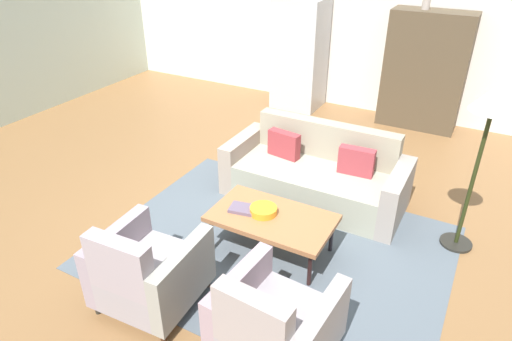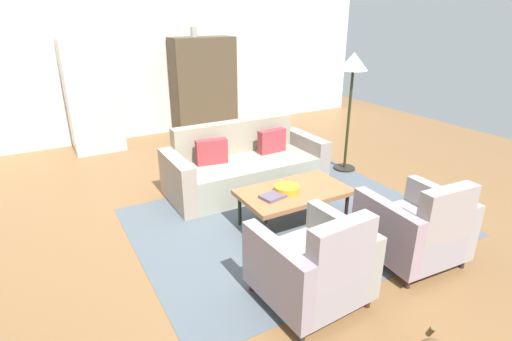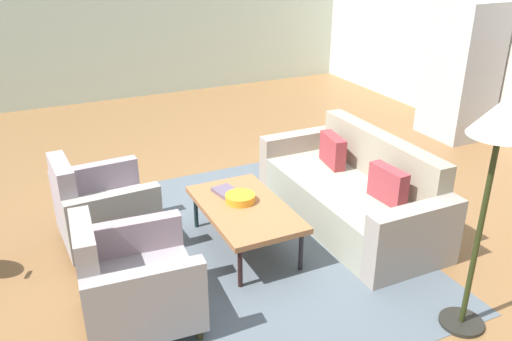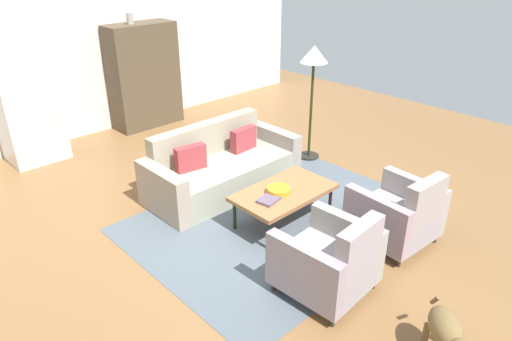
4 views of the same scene
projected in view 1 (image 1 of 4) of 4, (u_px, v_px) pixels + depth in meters
ground_plane at (251, 217)px, 5.08m from camera, size 11.67×11.67×0.00m
wall_back at (367, 27)px, 7.41m from camera, size 9.72×0.12×2.80m
area_rug at (273, 247)px, 4.62m from camera, size 3.40×2.60×0.01m
couch at (317, 175)px, 5.35m from camera, size 2.10×0.90×0.86m
coffee_table at (272, 219)px, 4.39m from camera, size 1.20×0.70×0.42m
armchair_left at (146, 274)px, 3.77m from camera, size 0.84×0.84×0.88m
armchair_right at (272, 328)px, 3.27m from camera, size 0.85×0.85×0.88m
fruit_bowl at (263, 210)px, 4.40m from camera, size 0.27×0.27×0.07m
book_stack at (243, 209)px, 4.45m from camera, size 0.30×0.23×0.03m
cabinet at (425, 71)px, 6.93m from camera, size 1.20×0.51×1.80m
vase_tall at (426, 3)px, 6.51m from camera, size 0.12×0.12×0.18m
refrigerator at (300, 54)px, 7.70m from camera, size 0.80×0.73×1.85m
floor_lamp at (491, 115)px, 3.96m from camera, size 0.40×0.40×1.72m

